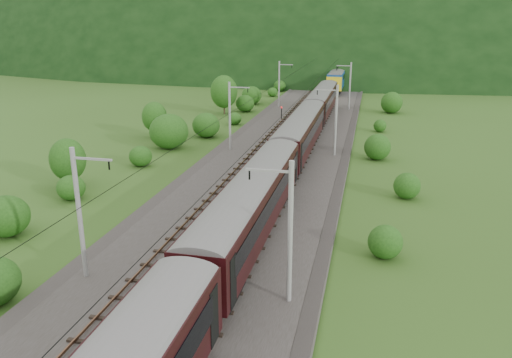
# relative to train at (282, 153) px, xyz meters

# --- Properties ---
(ground) EXTENTS (600.00, 600.00, 0.00)m
(ground) POSITION_rel_train_xyz_m (-2.40, -18.89, -3.67)
(ground) COLOR #2F4C17
(ground) RESTS_ON ground
(railbed) EXTENTS (14.00, 220.00, 0.30)m
(railbed) POSITION_rel_train_xyz_m (-2.40, -8.89, -3.52)
(railbed) COLOR #38332D
(railbed) RESTS_ON ground
(track_left) EXTENTS (2.40, 220.00, 0.27)m
(track_left) POSITION_rel_train_xyz_m (-4.80, -8.89, -3.30)
(track_left) COLOR brown
(track_left) RESTS_ON railbed
(track_right) EXTENTS (2.40, 220.00, 0.27)m
(track_right) POSITION_rel_train_xyz_m (0.00, -8.89, -3.30)
(track_right) COLOR brown
(track_right) RESTS_ON railbed
(catenary_left) EXTENTS (2.54, 192.28, 8.00)m
(catenary_left) POSITION_rel_train_xyz_m (-8.52, 13.11, 0.83)
(catenary_left) COLOR gray
(catenary_left) RESTS_ON railbed
(catenary_right) EXTENTS (2.54, 192.28, 8.00)m
(catenary_right) POSITION_rel_train_xyz_m (3.72, 13.11, 0.83)
(catenary_right) COLOR gray
(catenary_right) RESTS_ON railbed
(overhead_wires) EXTENTS (4.83, 198.00, 0.03)m
(overhead_wires) POSITION_rel_train_xyz_m (-2.40, -8.89, 3.43)
(overhead_wires) COLOR black
(overhead_wires) RESTS_ON ground
(mountain_main) EXTENTS (504.00, 360.00, 244.00)m
(mountain_main) POSITION_rel_train_xyz_m (-2.40, 241.11, -3.67)
(mountain_main) COLOR black
(mountain_main) RESTS_ON ground
(mountain_ridge) EXTENTS (336.00, 280.00, 132.00)m
(mountain_ridge) POSITION_rel_train_xyz_m (-122.40, 281.11, -3.67)
(mountain_ridge) COLOR black
(mountain_ridge) RESTS_ON ground
(train) EXTENTS (3.12, 149.08, 5.43)m
(train) POSITION_rel_train_xyz_m (0.00, 0.00, 0.00)
(train) COLOR black
(train) RESTS_ON ground
(hazard_post_near) EXTENTS (0.15, 0.15, 1.43)m
(hazard_post_near) POSITION_rel_train_xyz_m (-2.46, 20.04, -2.66)
(hazard_post_near) COLOR red
(hazard_post_near) RESTS_ON railbed
(hazard_post_far) EXTENTS (0.14, 0.14, 1.35)m
(hazard_post_far) POSITION_rel_train_xyz_m (-2.40, 6.74, -2.69)
(hazard_post_far) COLOR red
(hazard_post_far) RESTS_ON railbed
(signal) EXTENTS (0.21, 0.21, 1.89)m
(signal) POSITION_rel_train_xyz_m (-6.07, 33.78, -2.26)
(signal) COLOR black
(signal) RESTS_ON railbed
(vegetation_left) EXTENTS (12.29, 148.38, 6.93)m
(vegetation_left) POSITION_rel_train_xyz_m (-16.11, -4.78, -1.20)
(vegetation_left) COLOR #1F4913
(vegetation_left) RESTS_ON ground
(vegetation_right) EXTENTS (5.87, 104.48, 3.24)m
(vegetation_right) POSITION_rel_train_xyz_m (9.70, -2.63, -2.31)
(vegetation_right) COLOR #1F4913
(vegetation_right) RESTS_ON ground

